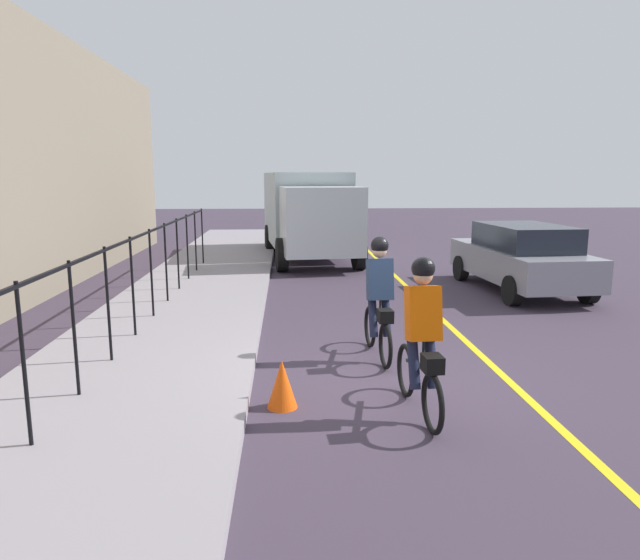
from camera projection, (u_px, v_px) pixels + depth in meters
name	position (u px, v px, depth m)	size (l,w,h in m)	color
ground_plane	(385.00, 373.00, 7.92)	(80.00, 80.00, 0.00)	#3C3140
lane_line_centre	(498.00, 371.00, 8.01)	(36.00, 0.12, 0.01)	yellow
sidewalk	(134.00, 373.00, 7.72)	(40.00, 3.20, 0.15)	gray
iron_fence	(120.00, 273.00, 8.46)	(16.77, 0.04, 1.60)	black
cyclist_lead	(379.00, 299.00, 8.42)	(1.71, 0.38, 1.83)	black
cyclist_follow	(422.00, 338.00, 6.38)	(1.71, 0.38, 1.83)	black
patrol_sedan	(521.00, 256.00, 13.42)	(4.50, 2.14, 1.58)	gray
box_truck_background	(308.00, 211.00, 18.63)	(6.92, 3.11, 2.78)	#A9B9BC
traffic_cone_near	(282.00, 384.00, 6.72)	(0.36, 0.36, 0.58)	#F1510D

